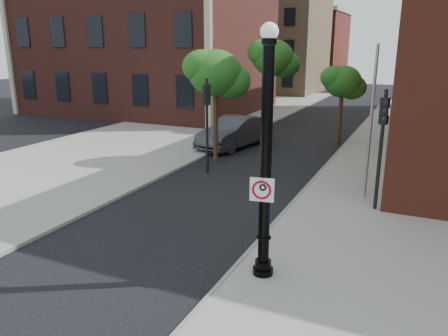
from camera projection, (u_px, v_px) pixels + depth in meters
The scene contains 16 objects.
ground at pixel (157, 262), 11.57m from camera, with size 120.00×120.00×0.00m, color black.
sidewalk_right at pixel (416, 184), 17.86m from camera, with size 8.00×60.00×0.12m, color gray.
sidewalk_left at pixel (190, 125), 30.91m from camera, with size 10.00×50.00×0.12m, color gray.
curb_edge at pixel (320, 172), 19.45m from camera, with size 0.10×60.00×0.14m, color gray.
victorian_building at pixel (150, 6), 36.60m from camera, with size 18.60×14.60×17.95m.
bg_building_tan_a at pixel (271, 41), 53.23m from camera, with size 12.00×12.00×12.00m, color #9C7B55.
bg_building_red at pixel (301, 49), 65.73m from camera, with size 12.00×12.00×10.00m, color maroon.
lamppost at pixel (266, 170), 10.03m from camera, with size 0.51×0.51×6.01m.
no_parking_sign at pixel (262, 190), 10.02m from camera, with size 0.57×0.13×0.57m.
parked_car at pixel (235, 132), 24.40m from camera, with size 1.81×5.20×1.71m, color #313237.
traffic_signal_left at pixel (207, 110), 18.95m from camera, with size 0.29×0.35×4.17m.
traffic_signal_right at pixel (382, 131), 14.28m from camera, with size 0.30×0.36×4.19m.
utility_pole at pixel (371, 125), 15.52m from camera, with size 0.11×0.11×5.60m, color #999999.
street_tree_a at pixel (216, 74), 20.38m from camera, with size 2.98×2.69×5.37m.
street_tree_b at pixel (274, 59), 28.98m from camera, with size 3.29×2.98×5.93m.
street_tree_c at pixel (343, 82), 24.50m from camera, with size 2.48×2.24×4.47m.
Camera 1 is at (5.99, -8.75, 5.54)m, focal length 35.00 mm.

